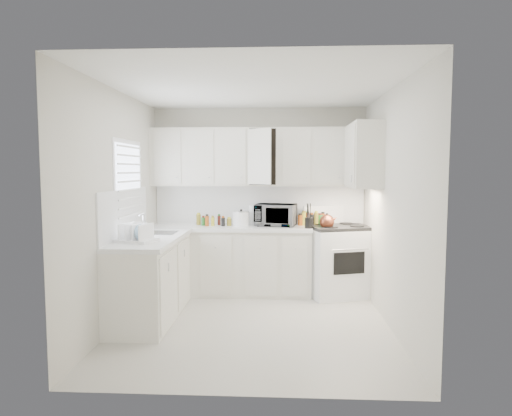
# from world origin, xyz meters

# --- Properties ---
(floor) EXTENTS (3.20, 3.20, 0.00)m
(floor) POSITION_xyz_m (0.00, 0.00, 0.00)
(floor) COLOR #BAB6AA
(floor) RESTS_ON ground
(ceiling) EXTENTS (3.20, 3.20, 0.00)m
(ceiling) POSITION_xyz_m (0.00, 0.00, 2.60)
(ceiling) COLOR white
(ceiling) RESTS_ON ground
(wall_back) EXTENTS (3.00, 0.00, 3.00)m
(wall_back) POSITION_xyz_m (0.00, 1.60, 1.30)
(wall_back) COLOR beige
(wall_back) RESTS_ON ground
(wall_front) EXTENTS (3.00, 0.00, 3.00)m
(wall_front) POSITION_xyz_m (0.00, -1.60, 1.30)
(wall_front) COLOR beige
(wall_front) RESTS_ON ground
(wall_left) EXTENTS (0.00, 3.20, 3.20)m
(wall_left) POSITION_xyz_m (-1.50, 0.00, 1.30)
(wall_left) COLOR beige
(wall_left) RESTS_ON ground
(wall_right) EXTENTS (0.00, 3.20, 3.20)m
(wall_right) POSITION_xyz_m (1.50, 0.00, 1.30)
(wall_right) COLOR beige
(wall_right) RESTS_ON ground
(window_blinds) EXTENTS (0.06, 0.96, 1.06)m
(window_blinds) POSITION_xyz_m (-1.48, 0.35, 1.55)
(window_blinds) COLOR white
(window_blinds) RESTS_ON wall_left
(lower_cabinets_back) EXTENTS (2.22, 0.60, 0.90)m
(lower_cabinets_back) POSITION_xyz_m (-0.39, 1.30, 0.45)
(lower_cabinets_back) COLOR beige
(lower_cabinets_back) RESTS_ON floor
(lower_cabinets_left) EXTENTS (0.60, 1.60, 0.90)m
(lower_cabinets_left) POSITION_xyz_m (-1.20, 0.20, 0.45)
(lower_cabinets_left) COLOR beige
(lower_cabinets_left) RESTS_ON floor
(countertop_back) EXTENTS (2.24, 0.64, 0.05)m
(countertop_back) POSITION_xyz_m (-0.39, 1.29, 0.93)
(countertop_back) COLOR silver
(countertop_back) RESTS_ON lower_cabinets_back
(countertop_left) EXTENTS (0.64, 1.62, 0.05)m
(countertop_left) POSITION_xyz_m (-1.19, 0.20, 0.93)
(countertop_left) COLOR silver
(countertop_left) RESTS_ON lower_cabinets_left
(backsplash_back) EXTENTS (2.98, 0.02, 0.55)m
(backsplash_back) POSITION_xyz_m (0.00, 1.59, 1.23)
(backsplash_back) COLOR silver
(backsplash_back) RESTS_ON wall_back
(backsplash_left) EXTENTS (0.02, 1.60, 0.55)m
(backsplash_left) POSITION_xyz_m (-1.49, 0.20, 1.23)
(backsplash_left) COLOR silver
(backsplash_left) RESTS_ON wall_left
(upper_cabinets_back) EXTENTS (3.00, 0.33, 0.80)m
(upper_cabinets_back) POSITION_xyz_m (0.00, 1.44, 1.50)
(upper_cabinets_back) COLOR beige
(upper_cabinets_back) RESTS_ON wall_back
(upper_cabinets_right) EXTENTS (0.33, 0.90, 0.80)m
(upper_cabinets_right) POSITION_xyz_m (1.33, 0.82, 1.50)
(upper_cabinets_right) COLOR beige
(upper_cabinets_right) RESTS_ON wall_right
(sink) EXTENTS (0.42, 0.38, 0.30)m
(sink) POSITION_xyz_m (-1.19, 0.55, 1.07)
(sink) COLOR gray
(sink) RESTS_ON countertop_left
(stove) EXTENTS (0.96, 0.87, 1.24)m
(stove) POSITION_xyz_m (1.10, 1.26, 0.62)
(stove) COLOR white
(stove) RESTS_ON floor
(tea_kettle) EXTENTS (0.26, 0.23, 0.22)m
(tea_kettle) POSITION_xyz_m (0.92, 1.10, 1.05)
(tea_kettle) COLOR maroon
(tea_kettle) RESTS_ON stove
(frying_pan) EXTENTS (0.33, 0.46, 0.04)m
(frying_pan) POSITION_xyz_m (1.28, 1.42, 0.96)
(frying_pan) COLOR black
(frying_pan) RESTS_ON stove
(microwave) EXTENTS (0.59, 0.41, 0.37)m
(microwave) POSITION_xyz_m (0.24, 1.34, 1.13)
(microwave) COLOR gray
(microwave) RESTS_ON countertop_back
(rice_cooker) EXTENTS (0.29, 0.29, 0.23)m
(rice_cooker) POSITION_xyz_m (-0.24, 1.30, 1.07)
(rice_cooker) COLOR white
(rice_cooker) RESTS_ON countertop_back
(paper_towel) EXTENTS (0.12, 0.12, 0.27)m
(paper_towel) POSITION_xyz_m (-0.08, 1.47, 1.08)
(paper_towel) COLOR white
(paper_towel) RESTS_ON countertop_back
(utensil_crock) EXTENTS (0.15, 0.15, 0.34)m
(utensil_crock) POSITION_xyz_m (0.68, 1.09, 1.12)
(utensil_crock) COLOR black
(utensil_crock) RESTS_ON countertop_back
(dish_rack) EXTENTS (0.48, 0.41, 0.23)m
(dish_rack) POSITION_xyz_m (-1.26, -0.14, 1.06)
(dish_rack) COLOR white
(dish_rack) RESTS_ON countertop_left
(spice_left_0) EXTENTS (0.06, 0.06, 0.13)m
(spice_left_0) POSITION_xyz_m (-0.85, 1.42, 1.02)
(spice_left_0) COLOR olive
(spice_left_0) RESTS_ON countertop_back
(spice_left_1) EXTENTS (0.06, 0.06, 0.13)m
(spice_left_1) POSITION_xyz_m (-0.78, 1.33, 1.02)
(spice_left_1) COLOR #257027
(spice_left_1) RESTS_ON countertop_back
(spice_left_2) EXTENTS (0.06, 0.06, 0.13)m
(spice_left_2) POSITION_xyz_m (-0.70, 1.42, 1.02)
(spice_left_2) COLOR #AE4E17
(spice_left_2) RESTS_ON countertop_back
(spice_left_3) EXTENTS (0.06, 0.06, 0.13)m
(spice_left_3) POSITION_xyz_m (-0.62, 1.33, 1.02)
(spice_left_3) COLOR gold
(spice_left_3) RESTS_ON countertop_back
(spice_left_4) EXTENTS (0.06, 0.06, 0.13)m
(spice_left_4) POSITION_xyz_m (-0.55, 1.42, 1.02)
(spice_left_4) COLOR #582019
(spice_left_4) RESTS_ON countertop_back
(spice_left_5) EXTENTS (0.06, 0.06, 0.13)m
(spice_left_5) POSITION_xyz_m (-0.47, 1.33, 1.02)
(spice_left_5) COLOR black
(spice_left_5) RESTS_ON countertop_back
(spice_left_6) EXTENTS (0.06, 0.06, 0.13)m
(spice_left_6) POSITION_xyz_m (-0.40, 1.42, 1.02)
(spice_left_6) COLOR olive
(spice_left_6) RESTS_ON countertop_back
(spice_left_7) EXTENTS (0.06, 0.06, 0.13)m
(spice_left_7) POSITION_xyz_m (-0.32, 1.33, 1.02)
(spice_left_7) COLOR #257027
(spice_left_7) RESTS_ON countertop_back
(sauce_right_0) EXTENTS (0.06, 0.06, 0.19)m
(sauce_right_0) POSITION_xyz_m (0.58, 1.46, 1.05)
(sauce_right_0) COLOR #AE4E17
(sauce_right_0) RESTS_ON countertop_back
(sauce_right_1) EXTENTS (0.06, 0.06, 0.19)m
(sauce_right_1) POSITION_xyz_m (0.64, 1.40, 1.05)
(sauce_right_1) COLOR gold
(sauce_right_1) RESTS_ON countertop_back
(sauce_right_2) EXTENTS (0.06, 0.06, 0.19)m
(sauce_right_2) POSITION_xyz_m (0.69, 1.46, 1.05)
(sauce_right_2) COLOR #582019
(sauce_right_2) RESTS_ON countertop_back
(sauce_right_3) EXTENTS (0.06, 0.06, 0.19)m
(sauce_right_3) POSITION_xyz_m (0.74, 1.40, 1.05)
(sauce_right_3) COLOR black
(sauce_right_3) RESTS_ON countertop_back
(sauce_right_4) EXTENTS (0.06, 0.06, 0.19)m
(sauce_right_4) POSITION_xyz_m (0.80, 1.46, 1.05)
(sauce_right_4) COLOR olive
(sauce_right_4) RESTS_ON countertop_back
(sauce_right_5) EXTENTS (0.06, 0.06, 0.19)m
(sauce_right_5) POSITION_xyz_m (0.85, 1.40, 1.05)
(sauce_right_5) COLOR #257027
(sauce_right_5) RESTS_ON countertop_back
(sauce_right_6) EXTENTS (0.06, 0.06, 0.19)m
(sauce_right_6) POSITION_xyz_m (0.91, 1.46, 1.05)
(sauce_right_6) COLOR #AE4E17
(sauce_right_6) RESTS_ON countertop_back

